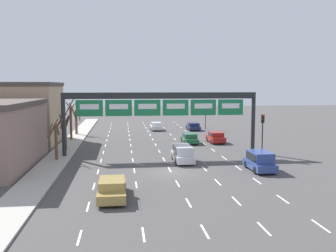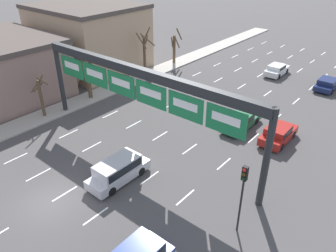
# 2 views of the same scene
# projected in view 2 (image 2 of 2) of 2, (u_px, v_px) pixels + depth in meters

# --- Properties ---
(ground_plane) EXTENTS (220.00, 220.00, 0.00)m
(ground_plane) POSITION_uv_depth(u_px,v_px,m) (52.00, 201.00, 21.81)
(ground_plane) COLOR #474444
(lane_dashes) EXTENTS (13.32, 67.00, 0.01)m
(lane_dashes) POSITION_uv_depth(u_px,v_px,m) (177.00, 125.00, 30.86)
(lane_dashes) COLOR white
(lane_dashes) RESTS_ON ground_plane
(sign_gantry) EXTENTS (21.85, 0.70, 7.06)m
(sign_gantry) POSITION_uv_depth(u_px,v_px,m) (138.00, 83.00, 24.67)
(sign_gantry) COLOR #232628
(sign_gantry) RESTS_ON ground_plane
(building_far) EXTENTS (13.40, 11.37, 8.26)m
(building_far) POSITION_uv_depth(u_px,v_px,m) (89.00, 36.00, 43.65)
(building_far) COLOR tan
(building_far) RESTS_ON ground_plane
(car_navy) EXTENTS (1.98, 4.29, 1.32)m
(car_navy) POSITION_uv_depth(u_px,v_px,m) (327.00, 84.00, 38.14)
(car_navy) COLOR #19234C
(car_navy) RESTS_ON ground_plane
(car_green) EXTENTS (1.81, 4.86, 1.36)m
(car_green) POSITION_uv_depth(u_px,v_px,m) (241.00, 121.00, 30.15)
(car_green) COLOR #235B38
(car_green) RESTS_ON ground_plane
(suv_silver) EXTENTS (1.85, 4.82, 1.71)m
(suv_silver) POSITION_uv_depth(u_px,v_px,m) (118.00, 169.00, 23.31)
(suv_silver) COLOR #B7B7BC
(suv_silver) RESTS_ON ground_plane
(car_red) EXTENTS (1.90, 4.29, 1.49)m
(car_red) POSITION_uv_depth(u_px,v_px,m) (278.00, 133.00, 28.05)
(car_red) COLOR maroon
(car_red) RESTS_ON ground_plane
(car_white) EXTENTS (1.85, 4.21, 1.41)m
(car_white) POSITION_uv_depth(u_px,v_px,m) (277.00, 69.00, 42.25)
(car_white) COLOR silver
(car_white) RESTS_ON ground_plane
(traffic_light_mid_block) EXTENTS (0.30, 0.35, 4.70)m
(traffic_light_mid_block) POSITION_uv_depth(u_px,v_px,m) (243.00, 187.00, 17.99)
(traffic_light_mid_block) COLOR black
(traffic_light_mid_block) RESTS_ON ground_plane
(tree_bare_closest) EXTENTS (1.83, 2.18, 4.45)m
(tree_bare_closest) POSITION_uv_depth(u_px,v_px,m) (88.00, 78.00, 35.08)
(tree_bare_closest) COLOR brown
(tree_bare_closest) RESTS_ON sidewalk_left
(tree_bare_second) EXTENTS (1.61, 1.33, 4.30)m
(tree_bare_second) POSITION_uv_depth(u_px,v_px,m) (41.00, 95.00, 31.29)
(tree_bare_second) COLOR brown
(tree_bare_second) RESTS_ON sidewalk_left
(tree_bare_third) EXTENTS (1.79, 1.93, 5.95)m
(tree_bare_third) POSITION_uv_depth(u_px,v_px,m) (145.00, 52.00, 41.15)
(tree_bare_third) COLOR brown
(tree_bare_third) RESTS_ON sidewalk_left
(tree_bare_furthest) EXTENTS (1.53, 1.65, 5.04)m
(tree_bare_furthest) POSITION_uv_depth(u_px,v_px,m) (175.00, 47.00, 45.48)
(tree_bare_furthest) COLOR brown
(tree_bare_furthest) RESTS_ON sidewalk_left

